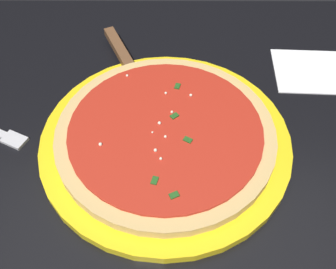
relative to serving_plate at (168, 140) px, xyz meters
name	(u,v)px	position (x,y,z in m)	size (l,w,h in m)	color
restaurant_table	(166,218)	(0.06, 0.00, -0.14)	(0.89, 0.94, 0.73)	black
serving_plate	(168,140)	(0.00, 0.00, 0.00)	(0.37, 0.37, 0.01)	yellow
pizza	(168,133)	(0.00, 0.00, 0.02)	(0.32, 0.32, 0.02)	#DBB26B
pizza_server	(128,65)	(-0.16, -0.07, 0.01)	(0.22, 0.13, 0.01)	silver
napkin_folded_right	(316,71)	(-0.16, 0.26, -0.01)	(0.12, 0.15, 0.00)	white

